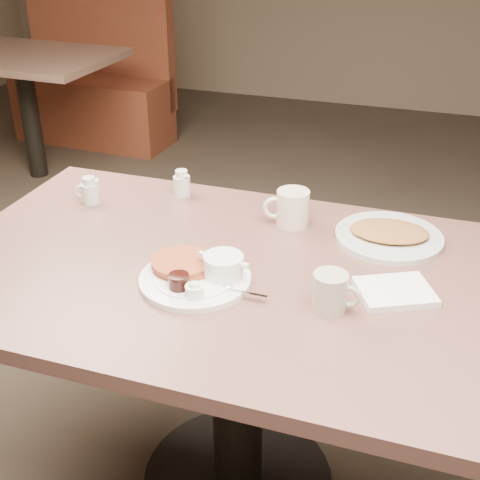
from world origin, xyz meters
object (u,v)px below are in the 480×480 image
(coffee_mug_near, at_px, (331,292))
(hash_plate, at_px, (389,235))
(main_plate, at_px, (199,273))
(creamer_left, at_px, (90,191))
(coffee_mug_far, at_px, (291,208))
(creamer_right, at_px, (182,184))
(booth_back_left, at_px, (89,84))
(diner_table, at_px, (238,325))

(coffee_mug_near, relative_size, hash_plate, 0.36)
(main_plate, bearing_deg, creamer_left, 146.81)
(hash_plate, bearing_deg, coffee_mug_near, -102.55)
(coffee_mug_far, height_order, hash_plate, coffee_mug_far)
(creamer_left, bearing_deg, hash_plate, 3.18)
(creamer_right, bearing_deg, coffee_mug_near, -39.93)
(creamer_left, distance_m, booth_back_left, 2.70)
(hash_plate, xyz_separation_m, booth_back_left, (-2.25, 2.24, -0.35))
(main_plate, distance_m, coffee_mug_near, 0.32)
(main_plate, relative_size, booth_back_left, 0.26)
(coffee_mug_far, bearing_deg, main_plate, -110.24)
(diner_table, relative_size, coffee_mug_far, 10.86)
(main_plate, distance_m, creamer_left, 0.56)
(booth_back_left, bearing_deg, diner_table, -52.60)
(hash_plate, height_order, booth_back_left, booth_back_left)
(diner_table, xyz_separation_m, hash_plate, (0.33, 0.27, 0.18))
(coffee_mug_near, height_order, creamer_left, coffee_mug_near)
(diner_table, distance_m, creamer_left, 0.62)
(coffee_mug_near, distance_m, creamer_right, 0.72)
(diner_table, bearing_deg, creamer_right, 129.81)
(coffee_mug_far, bearing_deg, creamer_right, 166.73)
(diner_table, height_order, creamer_right, creamer_right)
(creamer_left, height_order, hash_plate, creamer_left)
(diner_table, distance_m, coffee_mug_far, 0.36)
(creamer_left, height_order, creamer_right, same)
(coffee_mug_near, xyz_separation_m, creamer_left, (-0.79, 0.32, -0.01))
(main_plate, xyz_separation_m, booth_back_left, (-1.85, 2.60, -0.36))
(coffee_mug_near, relative_size, booth_back_left, 0.09)
(diner_table, height_order, coffee_mug_near, coffee_mug_near)
(creamer_left, distance_m, creamer_right, 0.27)
(coffee_mug_near, bearing_deg, diner_table, 158.20)
(diner_table, xyz_separation_m, main_plate, (-0.07, -0.08, 0.19))
(main_plate, bearing_deg, hash_plate, 41.48)
(creamer_right, bearing_deg, creamer_left, -149.79)
(creamer_left, bearing_deg, main_plate, -33.19)
(creamer_left, bearing_deg, creamer_right, 30.21)
(coffee_mug_near, xyz_separation_m, creamer_right, (-0.55, 0.46, -0.01))
(creamer_right, bearing_deg, hash_plate, -8.01)
(coffee_mug_far, relative_size, creamer_left, 1.73)
(creamer_left, relative_size, hash_plate, 0.26)
(hash_plate, bearing_deg, booth_back_left, 135.15)
(creamer_right, bearing_deg, diner_table, -50.19)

